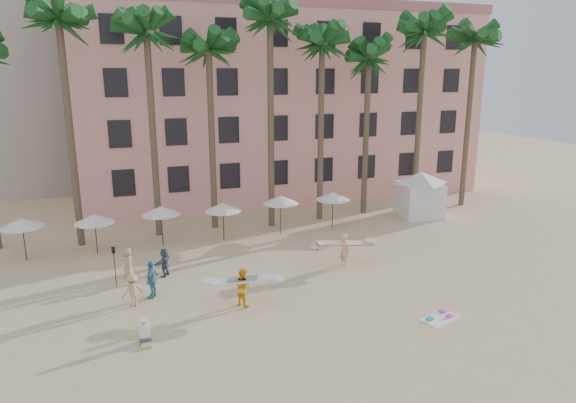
{
  "coord_description": "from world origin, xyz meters",
  "views": [
    {
      "loc": [
        -7.74,
        -19.9,
        10.96
      ],
      "look_at": [
        1.3,
        6.0,
        4.0
      ],
      "focal_mm": 32.0,
      "sensor_mm": 36.0,
      "label": 1
    }
  ],
  "objects_px": {
    "pink_hotel": "(275,105)",
    "carrier_yellow": "(344,248)",
    "carrier_white": "(243,286)",
    "cabana": "(420,190)"
  },
  "relations": [
    {
      "from": "pink_hotel",
      "to": "carrier_yellow",
      "type": "height_order",
      "value": "pink_hotel"
    },
    {
      "from": "pink_hotel",
      "to": "carrier_yellow",
      "type": "distance_m",
      "value": 21.81
    },
    {
      "from": "cabana",
      "to": "carrier_white",
      "type": "height_order",
      "value": "cabana"
    },
    {
      "from": "cabana",
      "to": "carrier_yellow",
      "type": "distance_m",
      "value": 12.8
    },
    {
      "from": "carrier_white",
      "to": "pink_hotel",
      "type": "bearing_deg",
      "value": 68.61
    },
    {
      "from": "pink_hotel",
      "to": "carrier_white",
      "type": "height_order",
      "value": "pink_hotel"
    },
    {
      "from": "carrier_yellow",
      "to": "carrier_white",
      "type": "relative_size",
      "value": 1.04
    },
    {
      "from": "pink_hotel",
      "to": "cabana",
      "type": "xyz_separation_m",
      "value": [
        7.66,
        -12.75,
        -5.93
      ]
    },
    {
      "from": "carrier_yellow",
      "to": "cabana",
      "type": "bearing_deg",
      "value": 37.64
    },
    {
      "from": "pink_hotel",
      "to": "carrier_white",
      "type": "distance_m",
      "value": 26.34
    }
  ]
}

